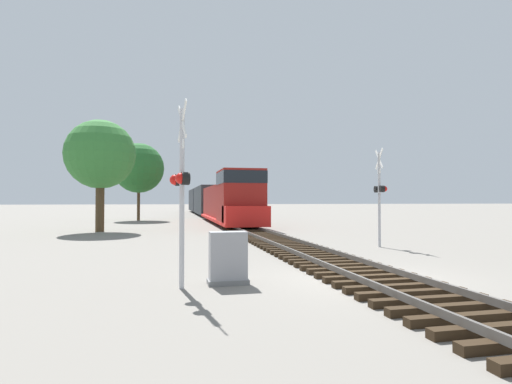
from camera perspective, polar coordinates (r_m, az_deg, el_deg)
name	(u,v)px	position (r m, az deg, el deg)	size (l,w,h in m)	color
ground_plane	(365,279)	(11.28, 15.31, -11.87)	(400.00, 400.00, 0.00)	slate
rail_track_bed	(365,274)	(11.25, 15.31, -11.19)	(2.60, 160.00, 0.31)	black
freight_train	(210,201)	(51.55, -6.62, -1.29)	(3.10, 51.55, 4.31)	maroon
crossing_signal_near	(181,184)	(9.68, -10.67, 1.16)	(0.47, 1.02, 4.46)	#B7B7BC
crossing_signal_far	(380,192)	(18.74, 17.27, 0.04)	(0.46, 1.02, 4.42)	#B7B7BC
relay_cabinet	(228,258)	(10.16, -4.03, -9.41)	(1.02, 0.55, 1.31)	slate
tree_far_right	(100,155)	(28.87, -21.35, 4.96)	(4.62, 4.62, 7.50)	#473521
tree_mid_background	(139,168)	(43.34, -16.41, 3.29)	(5.18, 5.18, 8.04)	#473521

